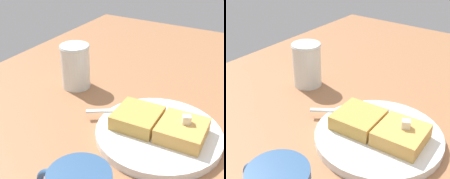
# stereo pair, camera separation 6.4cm
# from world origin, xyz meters

# --- Properties ---
(table_surface) EXTENTS (1.18, 1.18, 0.02)m
(table_surface) POSITION_xyz_m (0.00, 0.00, 0.01)
(table_surface) COLOR #9C6743
(table_surface) RESTS_ON ground
(plate) EXTENTS (0.23, 0.23, 0.02)m
(plate) POSITION_xyz_m (0.08, 0.08, 0.03)
(plate) COLOR white
(plate) RESTS_ON table_surface
(toast_slice_left) EXTENTS (0.08, 0.09, 0.03)m
(toast_slice_left) POSITION_xyz_m (0.04, 0.07, 0.05)
(toast_slice_left) COLOR gold
(toast_slice_left) RESTS_ON plate
(toast_slice_middle) EXTENTS (0.08, 0.09, 0.03)m
(toast_slice_middle) POSITION_xyz_m (0.12, 0.08, 0.05)
(toast_slice_middle) COLOR gold
(toast_slice_middle) RESTS_ON plate
(butter_pat_primary) EXTENTS (0.02, 0.02, 0.01)m
(butter_pat_primary) POSITION_xyz_m (0.03, 0.07, 0.07)
(butter_pat_primary) COLOR #F5ECC9
(butter_pat_primary) RESTS_ON toast_slice_left
(fork) EXTENTS (0.14, 0.10, 0.00)m
(fork) POSITION_xyz_m (0.15, 0.04, 0.04)
(fork) COLOR silver
(fork) RESTS_ON plate
(syrup_jar) EXTENTS (0.07, 0.07, 0.10)m
(syrup_jar) POSITION_xyz_m (0.32, -0.01, 0.07)
(syrup_jar) COLOR #5C290A
(syrup_jar) RESTS_ON table_surface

